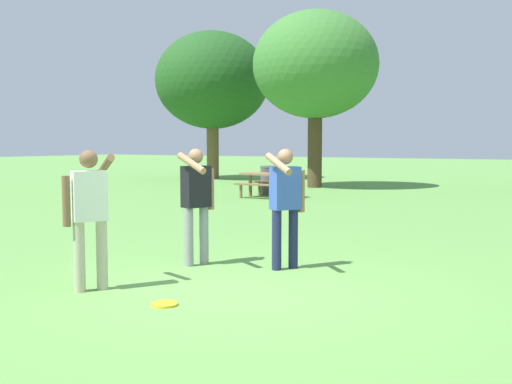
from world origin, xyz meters
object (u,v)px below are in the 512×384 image
(person_catcher, at_px, (89,209))
(tree_broad_center, at_px, (315,66))
(picnic_table_far, at_px, (268,180))
(trash_can_further_along, at_px, (269,180))
(person_thrower, at_px, (286,199))
(tree_tall_left, at_px, (212,81))
(person_bystander, at_px, (197,197))
(frisbee, at_px, (165,304))

(person_catcher, xyz_separation_m, tree_broad_center, (-4.69, 16.13, 3.68))
(picnic_table_far, relative_size, trash_can_further_along, 1.79)
(person_thrower, height_order, person_catcher, same)
(trash_can_further_along, bearing_deg, person_catcher, -69.59)
(tree_tall_left, relative_size, tree_broad_center, 1.04)
(person_thrower, distance_m, person_catcher, 2.61)
(tree_tall_left, bearing_deg, trash_can_further_along, -43.59)
(person_thrower, relative_size, person_catcher, 1.00)
(person_catcher, distance_m, picnic_table_far, 12.18)
(person_bystander, relative_size, trash_can_further_along, 1.71)
(person_thrower, xyz_separation_m, tree_tall_left, (-12.69, 16.58, 3.68))
(frisbee, relative_size, trash_can_further_along, 0.29)
(frisbee, xyz_separation_m, trash_can_further_along, (-5.79, 12.52, 0.47))
(tree_tall_left, height_order, tree_broad_center, tree_tall_left)
(person_thrower, bearing_deg, tree_tall_left, 127.44)
(person_bystander, xyz_separation_m, picnic_table_far, (-4.29, 9.64, -0.40))
(person_catcher, bearing_deg, tree_tall_left, 121.01)
(person_catcher, relative_size, trash_can_further_along, 1.71)
(picnic_table_far, bearing_deg, tree_broad_center, 97.26)
(picnic_table_far, distance_m, tree_tall_left, 11.05)
(person_bystander, bearing_deg, person_thrower, 17.64)
(person_catcher, xyz_separation_m, frisbee, (1.16, -0.08, -0.95))
(picnic_table_far, xyz_separation_m, tree_broad_center, (-0.59, 4.67, 4.08))
(person_thrower, bearing_deg, trash_can_further_along, 120.51)
(person_thrower, height_order, picnic_table_far, person_thrower)
(frisbee, distance_m, picnic_table_far, 12.69)
(person_thrower, xyz_separation_m, person_catcher, (-1.41, -2.20, 0.00))
(person_thrower, relative_size, trash_can_further_along, 1.71)
(person_thrower, xyz_separation_m, trash_can_further_along, (-6.03, 10.24, -0.48))
(person_bystander, distance_m, picnic_table_far, 10.56)
(person_bystander, bearing_deg, frisbee, -63.13)
(person_bystander, bearing_deg, tree_tall_left, 124.11)
(frisbee, xyz_separation_m, tree_broad_center, (-5.85, 16.21, 4.63))
(tree_tall_left, bearing_deg, person_bystander, -55.89)
(person_bystander, height_order, frisbee, person_bystander)
(picnic_table_far, distance_m, trash_can_further_along, 1.12)
(person_catcher, height_order, frisbee, person_catcher)
(picnic_table_far, bearing_deg, person_catcher, -70.36)
(person_thrower, distance_m, tree_tall_left, 21.20)
(trash_can_further_along, bearing_deg, tree_tall_left, 136.41)
(person_catcher, relative_size, tree_broad_center, 0.24)
(person_bystander, xyz_separation_m, tree_broad_center, (-4.88, 14.32, 3.68))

